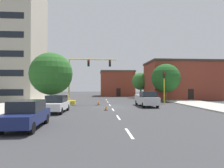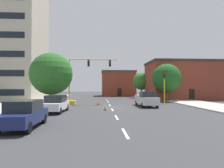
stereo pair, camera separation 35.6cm
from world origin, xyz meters
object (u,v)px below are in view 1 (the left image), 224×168
Objects in this scene: traffic_light_pole_right at (164,81)px; tree_left_near at (51,74)px; traffic_cone_roadside_a at (98,103)px; traffic_cone_roadside_b at (106,107)px; sedan_navy_mid_left at (27,114)px; sedan_white_near_left at (57,104)px; pickup_truck_silver at (146,99)px; tree_right_far at (141,81)px; traffic_signal_gantry at (76,90)px; tree_right_mid at (166,78)px.

traffic_light_pole_right is 0.65× the size of tree_left_near.
traffic_cone_roadside_b reaches higher than traffic_cone_roadside_a.
sedan_white_near_left is at bearing 87.76° from sedan_navy_mid_left.
sedan_white_near_left is 7.37m from sedan_navy_mid_left.
tree_left_near reaches higher than pickup_truck_silver.
pickup_truck_silver is 1.20× the size of sedan_navy_mid_left.
sedan_navy_mid_left is 10.25m from traffic_cone_roadside_b.
tree_right_far is 1.32× the size of sedan_white_near_left.
pickup_truck_silver reaches higher than sedan_navy_mid_left.
sedan_navy_mid_left is at bearing -133.12° from traffic_light_pole_right.
tree_left_near reaches higher than traffic_signal_gantry.
tree_right_mid is 10.92m from pickup_truck_silver.
tree_right_far reaches higher than pickup_truck_silver.
traffic_light_pole_right reaches higher than sedan_navy_mid_left.
traffic_cone_roadside_b is at bearing -111.57° from tree_right_far.
sedan_white_near_left is (-10.64, -5.17, -0.09)m from pickup_truck_silver.
tree_left_near is (-3.25, -1.55, 2.26)m from traffic_signal_gantry.
traffic_light_pole_right is 0.71× the size of tree_right_mid.
traffic_light_pole_right is 16.41m from sedan_white_near_left.
tree_right_far is 35.94m from sedan_navy_mid_left.
tree_left_near is 11.32× the size of traffic_cone_roadside_b.
tree_right_far is at bearing 65.56° from sedan_navy_mid_left.
traffic_signal_gantry is at bearing 25.54° from tree_left_near.
traffic_cone_roadside_b is (-11.40, -12.46, -3.86)m from tree_right_mid.
sedan_white_near_left is at bearing -95.57° from traffic_signal_gantry.
traffic_light_pole_right is 1.06× the size of sedan_navy_mid_left.
traffic_light_pole_right is at bearing 29.55° from sedan_white_near_left.
traffic_signal_gantry is 1.76× the size of sedan_white_near_left.
traffic_cone_roadside_b is (4.19, -7.83, -1.86)m from traffic_signal_gantry.
tree_right_far is 9.26× the size of traffic_cone_roadside_b.
traffic_signal_gantry is at bearing 84.43° from sedan_white_near_left.
traffic_light_pole_right is at bearing 1.27° from tree_left_near.
sedan_white_near_left is (-0.90, -9.18, -1.30)m from traffic_signal_gantry.
traffic_cone_roadside_a is at bearing 4.12° from tree_left_near.
tree_right_far is at bearing 79.04° from pickup_truck_silver.
tree_left_near is 24.40m from tree_right_far.
pickup_truck_silver is 7.04m from traffic_cone_roadside_a.
traffic_light_pole_right is at bearing -112.38° from tree_right_mid.
traffic_cone_roadside_b is at bearing 14.88° from sedan_white_near_left.
traffic_cone_roadside_b is at bearing -40.13° from tree_left_near.
traffic_signal_gantry is 4.01m from traffic_cone_roadside_a.
tree_right_mid is (18.84, 6.19, -0.26)m from tree_left_near.
sedan_navy_mid_left is at bearing -131.08° from pickup_truck_silver.
sedan_navy_mid_left is (-16.78, -21.18, -3.29)m from tree_right_mid.
traffic_cone_roadside_a is 6.80m from traffic_cone_roadside_b.
traffic_light_pole_right is 16.47m from tree_left_near.
tree_right_far is at bearing 49.67° from traffic_signal_gantry.
traffic_signal_gantry is 1.79× the size of sedan_navy_mid_left.
traffic_light_pole_right is 7.77× the size of traffic_cone_roadside_a.
traffic_cone_roadside_a is (-9.82, 0.11, -3.23)m from traffic_light_pole_right.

